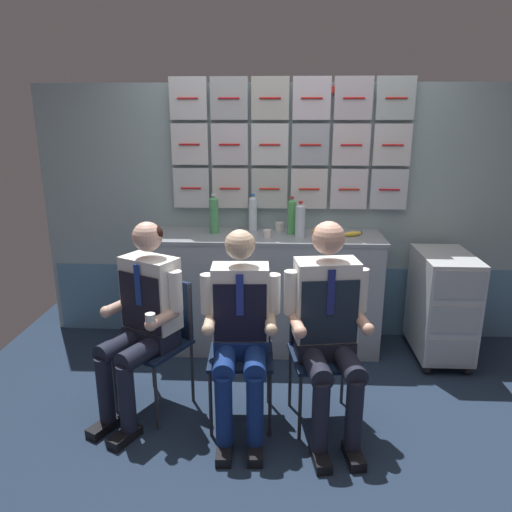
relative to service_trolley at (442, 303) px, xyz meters
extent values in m
cube|color=#1D2C40|center=(-1.22, -0.94, -0.49)|extent=(4.80, 4.80, 0.04)
cube|color=#8DA5A9|center=(-1.22, 0.44, 0.61)|extent=(4.20, 0.06, 2.15)
cube|color=#5480A1|center=(-1.22, 0.41, -0.16)|extent=(4.12, 0.01, 0.63)
cube|color=silver|center=(-2.03, 0.38, 0.85)|extent=(0.30, 0.06, 0.33)
cylinder|color=red|center=(-2.03, 0.34, 0.85)|extent=(0.17, 0.01, 0.01)
cube|color=silver|center=(-1.71, 0.38, 0.85)|extent=(0.30, 0.06, 0.33)
cylinder|color=red|center=(-1.71, 0.34, 0.85)|extent=(0.17, 0.01, 0.01)
cube|color=#B6BFBA|center=(-1.38, 0.38, 0.85)|extent=(0.30, 0.06, 0.33)
cylinder|color=red|center=(-1.38, 0.34, 0.85)|extent=(0.17, 0.01, 0.01)
cube|color=silver|center=(-1.06, 0.38, 0.85)|extent=(0.30, 0.06, 0.33)
cylinder|color=red|center=(-1.06, 0.34, 0.85)|extent=(0.17, 0.01, 0.01)
cube|color=silver|center=(-0.73, 0.38, 0.85)|extent=(0.30, 0.06, 0.33)
cylinder|color=red|center=(-0.73, 0.34, 0.85)|extent=(0.17, 0.01, 0.01)
cube|color=silver|center=(-0.40, 0.38, 0.85)|extent=(0.30, 0.06, 0.33)
cylinder|color=red|center=(-0.40, 0.34, 0.85)|extent=(0.17, 0.01, 0.01)
cube|color=silver|center=(-2.03, 0.38, 1.20)|extent=(0.30, 0.06, 0.33)
cylinder|color=red|center=(-2.03, 0.34, 1.20)|extent=(0.17, 0.01, 0.01)
cube|color=silver|center=(-1.71, 0.38, 1.20)|extent=(0.30, 0.06, 0.33)
cylinder|color=red|center=(-1.71, 0.34, 1.20)|extent=(0.17, 0.01, 0.01)
cube|color=silver|center=(-1.38, 0.38, 1.20)|extent=(0.30, 0.06, 0.33)
cylinder|color=red|center=(-1.38, 0.34, 1.20)|extent=(0.17, 0.01, 0.01)
cube|color=#A5B0B9|center=(-1.06, 0.38, 1.20)|extent=(0.30, 0.06, 0.33)
cylinder|color=red|center=(-1.06, 0.34, 1.20)|extent=(0.17, 0.01, 0.01)
cube|color=silver|center=(-0.73, 0.38, 1.20)|extent=(0.30, 0.06, 0.33)
cylinder|color=red|center=(-0.73, 0.34, 1.20)|extent=(0.17, 0.01, 0.01)
cube|color=silver|center=(-0.40, 0.38, 1.20)|extent=(0.30, 0.06, 0.33)
cylinder|color=red|center=(-0.40, 0.34, 1.20)|extent=(0.17, 0.01, 0.01)
cube|color=silver|center=(-2.03, 0.38, 1.56)|extent=(0.30, 0.06, 0.33)
cylinder|color=red|center=(-2.03, 0.34, 1.56)|extent=(0.17, 0.01, 0.01)
cube|color=#A7AEB1|center=(-1.71, 0.38, 1.56)|extent=(0.30, 0.06, 0.33)
cylinder|color=red|center=(-1.71, 0.34, 1.56)|extent=(0.17, 0.01, 0.01)
cube|color=#B4B6AF|center=(-1.38, 0.38, 1.56)|extent=(0.30, 0.06, 0.33)
cylinder|color=red|center=(-1.38, 0.34, 1.56)|extent=(0.17, 0.01, 0.01)
cube|color=silver|center=(-1.06, 0.38, 1.56)|extent=(0.30, 0.06, 0.33)
cylinder|color=red|center=(-1.06, 0.34, 1.56)|extent=(0.17, 0.01, 0.01)
cube|color=#B9B3BE|center=(-0.73, 0.38, 1.56)|extent=(0.30, 0.06, 0.33)
cylinder|color=red|center=(-0.73, 0.34, 1.56)|extent=(0.17, 0.01, 0.01)
cube|color=#A9B7B6|center=(-0.40, 0.38, 1.56)|extent=(0.30, 0.06, 0.33)
cylinder|color=red|center=(-0.40, 0.34, 1.56)|extent=(0.17, 0.01, 0.01)
cube|color=red|center=(-0.94, 0.39, 1.62)|extent=(0.20, 0.02, 0.05)
cube|color=#949DA5|center=(-1.41, 0.15, 0.00)|extent=(1.86, 0.52, 0.94)
cube|color=gray|center=(-1.41, 0.15, 0.49)|extent=(1.89, 0.53, 0.03)
sphere|color=black|center=(-0.16, -0.27, -0.43)|extent=(0.07, 0.07, 0.07)
sphere|color=black|center=(0.15, -0.27, -0.43)|extent=(0.07, 0.07, 0.07)
sphere|color=black|center=(-0.16, 0.28, -0.43)|extent=(0.07, 0.07, 0.07)
sphere|color=black|center=(0.15, 0.28, -0.43)|extent=(0.07, 0.07, 0.07)
cube|color=#B9C0C2|center=(0.00, 0.00, 0.00)|extent=(0.40, 0.64, 0.80)
cube|color=#A4ABAE|center=(0.00, -0.32, -0.26)|extent=(0.35, 0.01, 0.21)
cube|color=#A4ABAE|center=(0.00, -0.32, 0.00)|extent=(0.35, 0.01, 0.21)
cube|color=#A4ABAE|center=(0.00, -0.32, 0.27)|extent=(0.35, 0.01, 0.21)
cylinder|color=#28282D|center=(0.00, -0.30, 0.38)|extent=(0.32, 0.02, 0.02)
cylinder|color=#2D2D33|center=(-2.36, -0.87, -0.25)|extent=(0.02, 0.02, 0.44)
cylinder|color=#2D2D33|center=(-2.05, -1.04, -0.25)|extent=(0.02, 0.02, 0.44)
cylinder|color=#2D2D33|center=(-2.19, -0.56, -0.25)|extent=(0.02, 0.02, 0.44)
cylinder|color=#2D2D33|center=(-1.87, -0.73, -0.25)|extent=(0.02, 0.02, 0.44)
cube|color=#12203B|center=(-2.12, -0.80, -0.02)|extent=(0.54, 0.54, 0.02)
cube|color=#12203B|center=(-2.03, -0.63, 0.19)|extent=(0.34, 0.20, 0.40)
cylinder|color=#2D2D33|center=(-2.19, -0.56, 0.19)|extent=(0.02, 0.02, 0.40)
cylinder|color=#2D2D33|center=(-1.87, -0.73, 0.19)|extent=(0.02, 0.02, 0.40)
cube|color=black|center=(-2.38, -1.09, -0.44)|extent=(0.18, 0.24, 0.06)
cube|color=black|center=(-2.22, -1.17, -0.44)|extent=(0.18, 0.24, 0.06)
cylinder|color=#1A1E2F|center=(-2.36, -1.05, -0.19)|extent=(0.10, 0.10, 0.43)
cylinder|color=#1A1E2F|center=(-2.20, -1.14, -0.19)|extent=(0.10, 0.10, 0.43)
cylinder|color=#1A1E2F|center=(-2.28, -0.90, 0.04)|extent=(0.29, 0.39, 0.13)
cylinder|color=#1A1E2F|center=(-2.12, -0.99, 0.04)|extent=(0.29, 0.39, 0.13)
cube|color=#1A1E2F|center=(-2.12, -0.80, 0.05)|extent=(0.39, 0.33, 0.12)
cube|color=white|center=(-2.11, -0.78, 0.35)|extent=(0.40, 0.34, 0.47)
cube|color=black|center=(-2.16, -0.87, 0.31)|extent=(0.29, 0.16, 0.38)
cube|color=navy|center=(-2.16, -0.88, 0.43)|extent=(0.04, 0.03, 0.26)
cylinder|color=white|center=(-2.29, -0.69, 0.40)|extent=(0.08, 0.08, 0.25)
cylinder|color=#D9AB97|center=(-2.32, -0.79, 0.25)|extent=(0.17, 0.24, 0.07)
sphere|color=#D9AB97|center=(-2.37, -0.88, 0.25)|extent=(0.08, 0.08, 0.08)
cylinder|color=white|center=(-1.93, -0.88, 0.40)|extent=(0.08, 0.08, 0.25)
cylinder|color=#D9AB97|center=(-1.99, -0.96, 0.25)|extent=(0.17, 0.24, 0.07)
sphere|color=#D9AB97|center=(-2.05, -1.06, 0.25)|extent=(0.08, 0.08, 0.08)
cylinder|color=white|center=(-2.05, -1.06, 0.29)|extent=(0.06, 0.06, 0.06)
sphere|color=#D9AB97|center=(-2.11, -0.78, 0.72)|extent=(0.19, 0.19, 0.19)
ellipsoid|color=black|center=(-2.10, -0.77, 0.73)|extent=(0.24, 0.23, 0.13)
cylinder|color=#2D2D33|center=(-1.70, -1.10, -0.25)|extent=(0.02, 0.02, 0.44)
cylinder|color=#2D2D33|center=(-1.34, -1.08, -0.25)|extent=(0.02, 0.02, 0.44)
cylinder|color=#2D2D33|center=(-1.71, -0.74, -0.25)|extent=(0.02, 0.02, 0.44)
cylinder|color=#2D2D33|center=(-1.36, -0.72, -0.25)|extent=(0.02, 0.02, 0.44)
cube|color=#12203B|center=(-1.53, -0.91, -0.02)|extent=(0.42, 0.42, 0.02)
cube|color=#12203B|center=(-1.54, -0.72, 0.19)|extent=(0.37, 0.05, 0.40)
cylinder|color=#2D2D33|center=(-1.71, -0.74, 0.19)|extent=(0.02, 0.02, 0.40)
cylinder|color=#2D2D33|center=(-1.36, -0.72, 0.19)|extent=(0.02, 0.02, 0.40)
cube|color=black|center=(-1.60, -1.28, -0.44)|extent=(0.10, 0.22, 0.06)
cube|color=black|center=(-1.42, -1.27, -0.44)|extent=(0.10, 0.22, 0.06)
cylinder|color=navy|center=(-1.60, -1.24, -0.19)|extent=(0.10, 0.10, 0.43)
cylinder|color=navy|center=(-1.42, -1.23, -0.19)|extent=(0.10, 0.10, 0.43)
cylinder|color=navy|center=(-1.61, -1.08, 0.04)|extent=(0.15, 0.37, 0.13)
cylinder|color=navy|center=(-1.43, -1.07, 0.04)|extent=(0.15, 0.37, 0.13)
cube|color=navy|center=(-1.53, -0.91, 0.05)|extent=(0.33, 0.22, 0.12)
cube|color=white|center=(-1.53, -0.89, 0.34)|extent=(0.35, 0.21, 0.46)
cube|color=black|center=(-1.52, -0.99, 0.31)|extent=(0.32, 0.03, 0.37)
cube|color=navy|center=(-1.52, -1.00, 0.42)|extent=(0.04, 0.01, 0.26)
cylinder|color=white|center=(-1.73, -0.90, 0.39)|extent=(0.08, 0.08, 0.25)
cylinder|color=beige|center=(-1.70, -1.00, 0.25)|extent=(0.08, 0.23, 0.07)
sphere|color=beige|center=(-1.70, -1.10, 0.25)|extent=(0.08, 0.08, 0.08)
cylinder|color=white|center=(-1.33, -0.88, 0.39)|extent=(0.08, 0.08, 0.25)
cylinder|color=beige|center=(-1.34, -0.98, 0.25)|extent=(0.08, 0.23, 0.07)
sphere|color=beige|center=(-1.34, -1.09, 0.25)|extent=(0.08, 0.08, 0.08)
sphere|color=beige|center=(-1.53, -0.89, 0.70)|extent=(0.18, 0.18, 0.18)
ellipsoid|color=tan|center=(-1.53, -0.87, 0.72)|extent=(0.19, 0.17, 0.13)
cylinder|color=#2D2D33|center=(-1.16, -1.11, -0.25)|extent=(0.02, 0.02, 0.44)
cylinder|color=#2D2D33|center=(-0.80, -1.06, -0.25)|extent=(0.02, 0.02, 0.44)
cylinder|color=#2D2D33|center=(-1.21, -0.75, -0.25)|extent=(0.02, 0.02, 0.44)
cylinder|color=#2D2D33|center=(-0.85, -0.70, -0.25)|extent=(0.02, 0.02, 0.44)
cube|color=#12203B|center=(-1.01, -0.90, -0.02)|extent=(0.45, 0.45, 0.02)
cube|color=#12203B|center=(-1.03, -0.72, 0.19)|extent=(0.37, 0.08, 0.40)
cylinder|color=#2D2D33|center=(-1.21, -0.75, 0.19)|extent=(0.02, 0.02, 0.40)
cylinder|color=#2D2D33|center=(-0.85, -0.70, 0.19)|extent=(0.02, 0.02, 0.40)
cube|color=black|center=(-1.04, -1.31, -0.44)|extent=(0.12, 0.23, 0.06)
cube|color=black|center=(-0.85, -1.28, -0.44)|extent=(0.12, 0.23, 0.06)
cylinder|color=black|center=(-1.05, -1.27, -0.19)|extent=(0.10, 0.10, 0.43)
cylinder|color=black|center=(-0.86, -1.24, -0.19)|extent=(0.10, 0.10, 0.43)
cylinder|color=black|center=(-1.08, -1.09, 0.04)|extent=(0.19, 0.41, 0.13)
cylinder|color=black|center=(-0.88, -1.07, 0.04)|extent=(0.19, 0.41, 0.13)
cube|color=black|center=(-1.01, -0.90, 0.05)|extent=(0.38, 0.25, 0.12)
cube|color=white|center=(-1.01, -0.88, 0.36)|extent=(0.40, 0.26, 0.50)
cube|color=#192535|center=(-0.99, -0.99, 0.32)|extent=(0.34, 0.06, 0.40)
cube|color=navy|center=(-0.99, -1.00, 0.45)|extent=(0.04, 0.01, 0.28)
cylinder|color=white|center=(-1.22, -0.92, 0.42)|extent=(0.08, 0.08, 0.27)
cylinder|color=#E2AC91|center=(-1.19, -1.02, 0.26)|extent=(0.10, 0.26, 0.07)
sphere|color=#E2AC91|center=(-1.17, -1.13, 0.26)|extent=(0.08, 0.08, 0.08)
cylinder|color=white|center=(-0.79, -0.85, 0.42)|extent=(0.08, 0.08, 0.27)
cylinder|color=#E2AC91|center=(-0.80, -0.97, 0.26)|extent=(0.10, 0.26, 0.07)
sphere|color=#E2AC91|center=(-0.78, -1.08, 0.26)|extent=(0.08, 0.08, 0.08)
sphere|color=#E2AC91|center=(-1.01, -0.88, 0.75)|extent=(0.20, 0.20, 0.20)
ellipsoid|color=#54361E|center=(-1.01, -0.87, 0.77)|extent=(0.22, 0.20, 0.14)
cylinder|color=#499D5D|center=(-1.83, 0.20, 0.64)|extent=(0.08, 0.08, 0.28)
cone|color=#499D5D|center=(-1.83, 0.20, 0.80)|extent=(0.08, 0.08, 0.02)
cylinder|color=silver|center=(-1.83, 0.20, 0.82)|extent=(0.03, 0.03, 0.02)
cylinder|color=#4CA555|center=(-1.20, 0.19, 0.64)|extent=(0.07, 0.07, 0.26)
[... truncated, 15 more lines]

